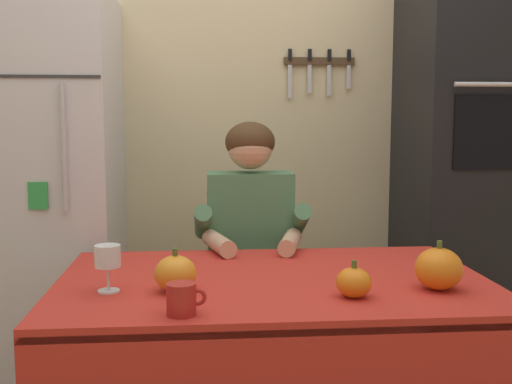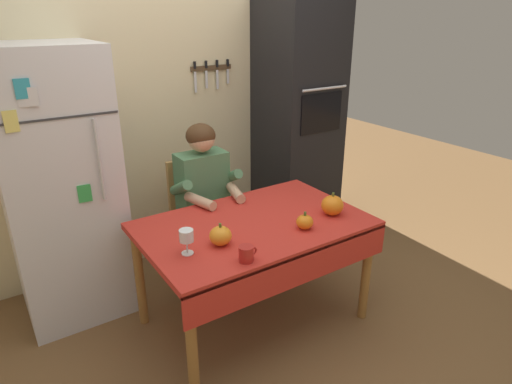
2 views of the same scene
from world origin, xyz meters
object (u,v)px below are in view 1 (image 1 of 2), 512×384
refrigerator (40,199)px  pumpkin_large (439,269)px  coffee_mug (182,299)px  wall_oven (470,162)px  chair_behind_person (248,284)px  seated_person (251,243)px  dining_table (274,305)px  pumpkin_medium (354,282)px  pumpkin_small (175,274)px  wine_glass (108,258)px

refrigerator → pumpkin_large: size_ratio=11.87×
refrigerator → coffee_mug: refrigerator is taller
wall_oven → chair_behind_person: (-1.08, -0.13, -0.54)m
seated_person → pumpkin_large: (0.51, -0.76, 0.07)m
dining_table → chair_behind_person: chair_behind_person is taller
pumpkin_large → dining_table: bearing=161.9°
pumpkin_medium → pumpkin_small: 0.53m
seated_person → wine_glass: size_ratio=8.65×
chair_behind_person → pumpkin_medium: size_ratio=8.40×
wine_glass → pumpkin_small: size_ratio=1.09×
wall_oven → coffee_mug: (-1.34, -1.27, -0.27)m
pumpkin_medium → wall_oven: bearing=53.7°
pumpkin_large → pumpkin_small: (-0.80, 0.05, -0.01)m
dining_table → pumpkin_large: pumpkin_large is taller
coffee_mug → refrigerator: bearing=118.5°
dining_table → coffee_mug: size_ratio=13.00×
seated_person → pumpkin_small: bearing=-111.9°
seated_person → pumpkin_large: size_ratio=8.21×
wall_oven → seated_person: size_ratio=1.69×
refrigerator → pumpkin_large: bearing=-35.9°
wall_oven → pumpkin_small: (-1.36, -1.03, -0.26)m
chair_behind_person → coffee_mug: (-0.26, -1.13, 0.27)m
pumpkin_medium → dining_table: bearing=133.8°
wall_oven → coffee_mug: size_ratio=19.50×
wall_oven → chair_behind_person: size_ratio=2.26×
pumpkin_large → pumpkin_medium: size_ratio=1.37×
wall_oven → pumpkin_medium: (-0.84, -1.14, -0.27)m
wine_glass → pumpkin_small: wine_glass is taller
chair_behind_person → pumpkin_medium: chair_behind_person is taller
dining_table → pumpkin_medium: 0.33m
pumpkin_small → wall_oven: bearing=37.2°
dining_table → seated_person: seated_person is taller
coffee_mug → wine_glass: bearing=133.2°
dining_table → pumpkin_large: (0.49, -0.16, 0.15)m
refrigerator → seated_person: 0.98m
wine_glass → seated_person: bearing=55.3°
refrigerator → wall_oven: (2.00, 0.04, 0.15)m
wine_glass → pumpkin_medium: (0.72, -0.12, -0.06)m
wine_glass → wall_oven: bearing=33.2°
pumpkin_medium → chair_behind_person: bearing=103.1°
chair_behind_person → pumpkin_medium: 1.07m
seated_person → pumpkin_medium: 0.86m
chair_behind_person → pumpkin_large: size_ratio=6.13×
refrigerator → seated_person: (0.92, -0.28, -0.16)m
pumpkin_large → pumpkin_medium: bearing=-167.9°
dining_table → pumpkin_medium: pumpkin_medium is taller
pumpkin_large → pumpkin_small: 0.80m
refrigerator → coffee_mug: size_ratio=16.71×
refrigerator → coffee_mug: bearing=-61.5°
refrigerator → pumpkin_medium: bearing=-43.5°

